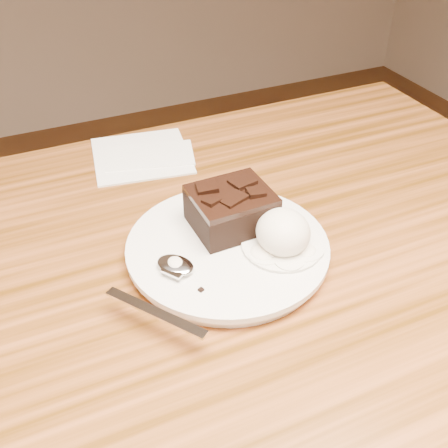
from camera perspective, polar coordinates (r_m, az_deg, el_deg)
name	(u,v)px	position (r m, az deg, el deg)	size (l,w,h in m)	color
plate	(228,250)	(0.61, 0.38, -2.78)	(0.23, 0.23, 0.02)	white
brownie	(231,211)	(0.62, 0.77, 1.37)	(0.09, 0.08, 0.04)	black
ice_cream_scoop	(283,232)	(0.59, 6.38, -0.87)	(0.06, 0.06, 0.05)	white
melt_puddle	(282,246)	(0.60, 6.25, -2.33)	(0.09, 0.09, 0.00)	white
spoon	(175,266)	(0.57, -5.26, -4.54)	(0.03, 0.17, 0.01)	silver
napkin	(141,155)	(0.81, -8.91, 7.39)	(0.14, 0.14, 0.01)	white
crumb_a	(287,243)	(0.61, 6.80, -2.06)	(0.01, 0.01, 0.00)	black
crumb_b	(201,290)	(0.55, -2.49, -7.10)	(0.01, 0.01, 0.00)	black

